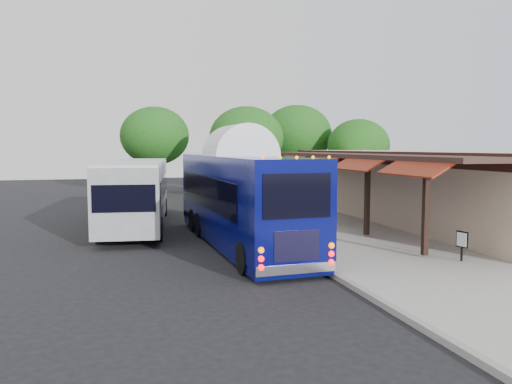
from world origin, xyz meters
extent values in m
plane|color=black|center=(0.00, 0.00, 0.00)|extent=(90.00, 90.00, 0.00)
cube|color=#9E9B93|center=(5.00, 4.00, 0.07)|extent=(10.00, 40.00, 0.15)
cube|color=gray|center=(0.05, 4.00, 0.07)|extent=(0.20, 40.00, 0.16)
cube|color=tan|center=(8.50, 4.00, 1.80)|extent=(5.00, 20.00, 3.60)
cube|color=black|center=(5.98, 4.00, 3.30)|extent=(0.06, 20.00, 0.60)
cube|color=#331E19|center=(4.90, 4.00, 3.40)|extent=(2.60, 20.00, 0.18)
cube|color=black|center=(3.78, -4.00, 1.80)|extent=(0.18, 0.18, 3.16)
cube|color=maroon|center=(3.35, -4.00, 3.15)|extent=(1.00, 3.20, 0.57)
cube|color=black|center=(3.78, 0.00, 1.80)|extent=(0.18, 0.18, 3.16)
cube|color=maroon|center=(3.35, 0.00, 3.15)|extent=(1.00, 3.20, 0.57)
cube|color=black|center=(3.78, 4.00, 1.80)|extent=(0.18, 0.18, 3.16)
cube|color=maroon|center=(3.35, 4.00, 3.15)|extent=(1.00, 3.20, 0.57)
cube|color=black|center=(3.78, 8.00, 1.80)|extent=(0.18, 0.18, 3.16)
cube|color=maroon|center=(3.35, 8.00, 3.15)|extent=(1.00, 3.20, 0.57)
cube|color=black|center=(3.78, 12.00, 1.80)|extent=(0.18, 0.18, 3.16)
cube|color=maroon|center=(3.35, 12.00, 3.15)|extent=(1.00, 3.20, 0.57)
sphere|color=#1A7293|center=(4.20, -2.00, 2.88)|extent=(0.26, 0.26, 0.26)
sphere|color=#1A7293|center=(4.20, 3.00, 2.88)|extent=(0.26, 0.26, 0.26)
sphere|color=#1A7293|center=(4.20, 8.00, 2.88)|extent=(0.26, 0.26, 0.26)
cube|color=#070A54|center=(-1.45, 0.42, 1.95)|extent=(2.89, 11.63, 3.03)
cube|color=#070A54|center=(-1.45, 0.42, 0.29)|extent=(2.84, 11.51, 0.34)
ellipsoid|color=white|center=(-1.45, 0.42, 3.44)|extent=(2.88, 11.40, 0.54)
cube|color=black|center=(-1.45, -5.36, 2.45)|extent=(2.01, 0.11, 1.25)
cube|color=silver|center=(-1.45, -5.29, 0.40)|extent=(2.41, 0.26, 0.27)
sphere|color=#FF0C0C|center=(-2.50, -5.38, 0.65)|extent=(0.17, 0.17, 0.17)
sphere|color=#FF0C0C|center=(-0.40, -5.38, 0.65)|extent=(0.17, 0.17, 0.17)
cylinder|color=black|center=(-2.56, -3.96, 0.50)|extent=(0.33, 1.01, 1.00)
cylinder|color=black|center=(-0.34, -3.96, 0.50)|extent=(0.33, 1.01, 1.00)
cylinder|color=black|center=(-2.56, 4.12, 0.50)|extent=(0.33, 1.01, 1.00)
cylinder|color=black|center=(-0.34, 4.12, 0.50)|extent=(0.33, 1.01, 1.00)
cube|color=gray|center=(-5.10, 6.29, 1.70)|extent=(3.89, 11.89, 2.69)
cube|color=black|center=(-6.38, 6.29, 1.93)|extent=(1.19, 9.86, 1.01)
cube|color=black|center=(-3.82, 6.29, 1.93)|extent=(1.19, 9.86, 1.01)
cube|color=silver|center=(-5.10, 6.29, 3.09)|extent=(3.81, 11.65, 0.10)
cylinder|color=black|center=(-6.27, 2.21, 0.49)|extent=(0.40, 1.00, 0.97)
cylinder|color=black|center=(-3.93, 2.21, 0.49)|extent=(0.40, 1.00, 0.97)
cylinder|color=black|center=(-6.27, 9.79, 0.49)|extent=(0.40, 1.00, 0.97)
cylinder|color=black|center=(-3.93, 9.79, 0.49)|extent=(0.40, 1.00, 0.97)
imported|color=black|center=(0.81, -1.16, 1.04)|extent=(0.77, 0.70, 1.77)
imported|color=black|center=(2.67, 7.17, 0.95)|extent=(0.91, 0.79, 1.60)
imported|color=black|center=(0.70, 5.58, 1.07)|extent=(1.16, 0.92, 1.83)
imported|color=black|center=(1.42, 6.11, 1.14)|extent=(1.30, 0.77, 1.97)
cube|color=black|center=(4.59, -4.82, 0.63)|extent=(0.06, 0.06, 0.97)
cube|color=black|center=(4.59, -4.82, 0.85)|extent=(0.13, 0.44, 0.53)
cube|color=white|center=(4.56, -4.82, 0.85)|extent=(0.09, 0.36, 0.44)
cylinder|color=#382314|center=(2.69, 15.45, 1.50)|extent=(0.36, 0.36, 2.99)
ellipsoid|color=#144B12|center=(2.69, 15.45, 4.42)|extent=(5.17, 5.17, 4.39)
cylinder|color=#382314|center=(7.99, 19.71, 1.62)|extent=(0.36, 0.36, 3.24)
ellipsoid|color=#144B12|center=(7.99, 19.71, 4.79)|extent=(5.60, 5.60, 4.76)
cylinder|color=#382314|center=(11.34, 15.60, 1.33)|extent=(0.36, 0.36, 2.66)
ellipsoid|color=#144B12|center=(11.34, 15.60, 3.93)|extent=(4.60, 4.60, 3.91)
cylinder|color=#382314|center=(-3.01, 22.80, 1.59)|extent=(0.36, 0.36, 3.19)
ellipsoid|color=#144B12|center=(-3.01, 22.80, 4.71)|extent=(5.50, 5.50, 4.68)
camera|label=1|loc=(-5.99, -18.20, 3.79)|focal=35.00mm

